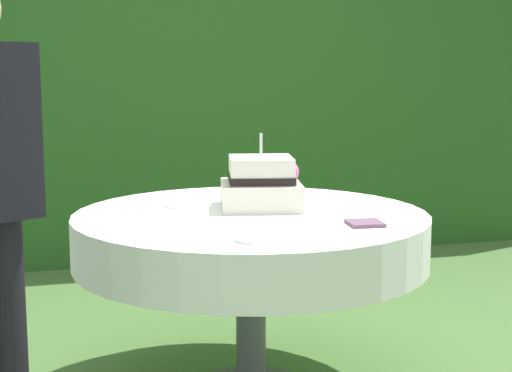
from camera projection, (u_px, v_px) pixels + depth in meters
The scene contains 7 objects.
foliage_hedge at pixel (159, 86), 5.38m from camera, with size 6.44×0.52×2.42m, color #28561E.
cake_table at pixel (251, 238), 3.09m from camera, with size 1.42×1.42×0.75m.
wedding_cake at pixel (262, 184), 3.18m from camera, with size 0.39×0.38×0.31m.
serving_plate_near at pixel (251, 239), 2.56m from camera, with size 0.11×0.11×0.01m, color white.
serving_plate_far at pixel (276, 194), 3.51m from camera, with size 0.12×0.12×0.01m, color white.
serving_plate_left at pixel (177, 205), 3.21m from camera, with size 0.10×0.10×0.01m, color white.
napkin_stack at pixel (365, 223), 2.83m from camera, with size 0.12×0.12×0.01m, color #6B4C60.
Camera 1 is at (-0.78, -2.92, 1.31)m, focal length 53.98 mm.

